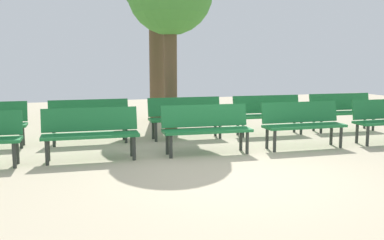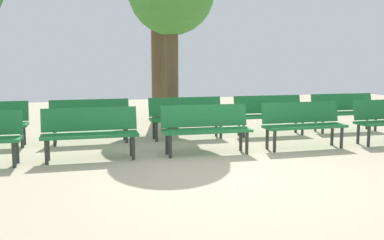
% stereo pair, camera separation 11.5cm
% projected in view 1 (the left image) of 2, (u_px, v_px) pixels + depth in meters
% --- Properties ---
extents(ground_plane, '(24.63, 24.63, 0.00)m').
position_uv_depth(ground_plane, '(237.00, 175.00, 6.41)').
color(ground_plane, '#BCAD8E').
extents(bench_r0_c1, '(1.63, 0.59, 0.87)m').
position_uv_depth(bench_r0_c1, '(90.00, 130.00, 7.36)').
color(bench_r0_c1, '#1E7238').
rests_on(bench_r0_c1, ground_plane).
extents(bench_r0_c2, '(1.63, 0.60, 0.87)m').
position_uv_depth(bench_r0_c2, '(206.00, 126.00, 7.84)').
color(bench_r0_c2, '#1E7238').
rests_on(bench_r0_c2, ground_plane).
extents(bench_r0_c3, '(1.62, 0.56, 0.87)m').
position_uv_depth(bench_r0_c3, '(303.00, 122.00, 8.36)').
color(bench_r0_c3, '#1E7238').
rests_on(bench_r0_c3, ground_plane).
extents(bench_r1_c1, '(1.62, 0.55, 0.87)m').
position_uv_depth(bench_r1_c1, '(90.00, 118.00, 8.84)').
color(bench_r1_c1, '#1E7238').
rests_on(bench_r1_c1, ground_plane).
extents(bench_r1_c2, '(1.62, 0.57, 0.87)m').
position_uv_depth(bench_r1_c2, '(186.00, 115.00, 9.35)').
color(bench_r1_c2, '#1E7238').
rests_on(bench_r1_c2, ground_plane).
extents(bench_r1_c3, '(1.63, 0.59, 0.87)m').
position_uv_depth(bench_r1_c3, '(268.00, 112.00, 9.83)').
color(bench_r1_c3, '#1E7238').
rests_on(bench_r1_c3, ground_plane).
extents(bench_r1_c4, '(1.63, 0.58, 0.87)m').
position_uv_depth(bench_r1_c4, '(342.00, 109.00, 10.38)').
color(bench_r1_c4, '#1E7238').
rests_on(bench_r1_c4, ground_plane).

